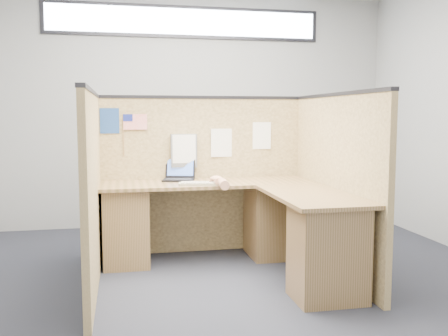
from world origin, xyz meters
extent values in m
plane|color=#1F212D|center=(0.00, 0.00, 0.00)|extent=(5.00, 5.00, 0.00)
plane|color=#A1A4A6|center=(0.00, 2.25, 1.40)|extent=(5.00, 0.00, 5.00)
plane|color=#A1A4A6|center=(0.00, -2.25, 1.40)|extent=(5.00, 0.00, 5.00)
cube|color=#232328|center=(0.00, 2.24, 2.45)|extent=(3.30, 0.02, 0.38)
cube|color=white|center=(0.00, 2.22, 2.45)|extent=(3.20, 0.01, 0.30)
cube|color=brown|center=(0.00, 1.00, 0.75)|extent=(2.05, 0.05, 1.50)
cube|color=#232328|center=(0.00, 1.00, 1.51)|extent=(2.05, 0.06, 0.03)
cube|color=brown|center=(-1.00, 0.10, 0.75)|extent=(0.05, 1.80, 1.50)
cube|color=#232328|center=(-1.00, 0.10, 1.51)|extent=(0.06, 1.80, 0.03)
cube|color=brown|center=(1.00, 0.10, 0.75)|extent=(0.05, 1.80, 1.50)
cube|color=#232328|center=(1.00, 0.10, 1.51)|extent=(0.06, 1.80, 0.03)
cube|color=brown|center=(0.00, 0.68, 0.71)|extent=(1.95, 0.60, 0.03)
cube|color=brown|center=(0.68, -0.20, 0.71)|extent=(0.60, 1.15, 0.03)
cube|color=brown|center=(-0.75, 0.68, 0.35)|extent=(0.40, 0.50, 0.70)
cube|color=brown|center=(0.60, 0.68, 0.35)|extent=(0.40, 0.50, 0.70)
cube|color=brown|center=(0.68, -0.52, 0.35)|extent=(0.50, 0.40, 0.70)
cube|color=black|center=(-0.26, 0.81, 0.74)|extent=(0.33, 0.28, 0.02)
cube|color=black|center=(-0.26, 0.94, 0.84)|extent=(0.29, 0.13, 0.19)
cube|color=#365295|center=(-0.26, 0.93, 0.84)|extent=(0.25, 0.11, 0.16)
cube|color=gray|center=(-0.08, 0.48, 0.74)|extent=(0.44, 0.20, 0.02)
cube|color=silver|center=(-0.08, 0.48, 0.75)|extent=(0.39, 0.17, 0.01)
ellipsoid|color=#B3B3B7|center=(0.04, 0.48, 0.75)|extent=(0.13, 0.10, 0.05)
ellipsoid|color=tan|center=(0.04, 0.47, 0.78)|extent=(0.10, 0.12, 0.06)
cylinder|color=tan|center=(0.05, 0.41, 0.77)|extent=(0.07, 0.06, 0.07)
cylinder|color=tan|center=(0.06, 0.25, 0.77)|extent=(0.11, 0.30, 0.09)
cube|color=navy|center=(-0.88, 0.97, 1.29)|extent=(0.18, 0.00, 0.24)
cylinder|color=olive|center=(-0.76, 0.96, 1.16)|extent=(0.01, 0.01, 0.39)
cube|color=red|center=(-0.65, 0.96, 1.28)|extent=(0.22, 0.00, 0.14)
cube|color=navy|center=(-0.71, 0.95, 1.32)|extent=(0.09, 0.00, 0.07)
cube|color=slate|center=(-0.19, 0.94, 1.00)|extent=(0.25, 0.05, 0.32)
cube|color=white|center=(-0.19, 0.92, 1.02)|extent=(0.22, 0.01, 0.27)
cube|color=white|center=(0.19, 0.97, 1.07)|extent=(0.22, 0.02, 0.28)
cube|color=white|center=(0.58, 0.97, 1.14)|extent=(0.21, 0.03, 0.27)
camera|label=1|loc=(-0.77, -3.82, 1.34)|focal=40.00mm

